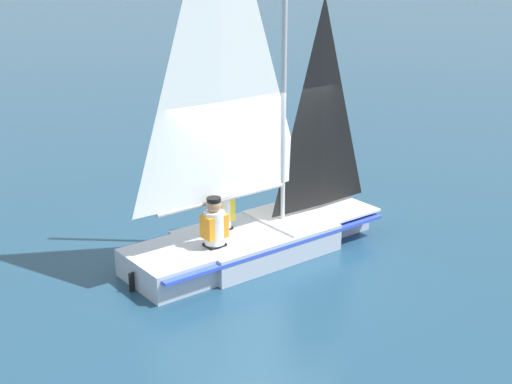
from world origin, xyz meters
TOP-DOWN VIEW (x-y plane):
  - ground_plane at (0.00, 0.00)m, footprint 260.00×260.00m
  - sailboat_main at (-0.04, 0.02)m, footprint 4.23×3.55m
  - sailor_helm at (-0.19, 0.50)m, footprint 0.43×0.42m
  - sailor_crew at (-0.84, 0.37)m, footprint 0.43×0.42m

SIDE VIEW (x-z plane):
  - ground_plane at x=0.00m, z-range 0.00..0.00m
  - sailor_helm at x=-0.19m, z-range 0.05..1.21m
  - sailor_crew at x=-0.84m, z-range 0.05..1.21m
  - sailboat_main at x=-0.04m, z-range -2.07..3.83m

